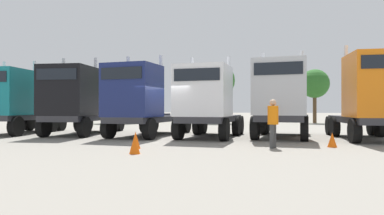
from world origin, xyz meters
The scene contains 14 objects.
ground centered at (0.00, 0.00, 0.00)m, with size 200.00×200.00×0.00m, color gray.
semi_truck_teal centered at (-9.45, 0.79, 1.91)m, with size 3.16×6.27×4.21m.
semi_truck_black centered at (-5.63, 1.06, 1.90)m, with size 3.03×6.57×4.29m.
semi_truck_navy centered at (-1.76, 0.75, 1.85)m, with size 3.15×6.63×4.23m.
semi_truck_white centered at (1.70, 0.78, 1.84)m, with size 2.93×5.87×4.10m.
semi_truck_silver centered at (5.26, 1.51, 1.98)m, with size 3.10×6.14×4.36m.
semi_truck_orange centered at (9.28, 1.00, 2.03)m, with size 2.83×6.07×4.48m.
visitor_in_hivis centered at (4.85, -2.69, 1.06)m, with size 0.50×0.50×1.82m.
traffic_cone_near centered at (7.05, -1.91, 0.28)m, with size 0.36×0.36×0.56m, color #F2590C.
traffic_cone_mid centered at (-0.08, -4.01, 0.32)m, with size 0.36×0.36×0.63m, color #F2590C.
traffic_cone_far centered at (0.44, -5.37, 0.30)m, with size 0.36×0.36×0.61m, color #F2590C.
oak_far_left centered at (-9.76, 16.65, 3.85)m, with size 4.05×4.05×5.88m.
oak_far_centre centered at (-0.48, 18.71, 4.24)m, with size 3.64×3.64×6.09m.
oak_far_right centered at (9.10, 20.53, 3.90)m, with size 2.87×2.87×5.38m.
Camera 1 is at (4.73, -16.04, 1.49)m, focal length 32.66 mm.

